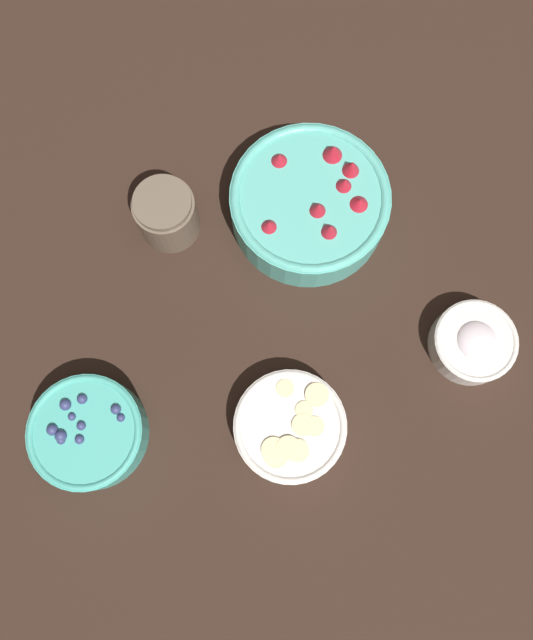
% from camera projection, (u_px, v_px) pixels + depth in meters
% --- Properties ---
extents(ground_plane, '(4.00, 4.00, 0.00)m').
position_uv_depth(ground_plane, '(260.00, 305.00, 0.92)').
color(ground_plane, black).
extents(bowl_strawberries, '(0.23, 0.23, 0.09)m').
position_uv_depth(bowl_strawberries, '(310.00, 203.00, 0.91)').
color(bowl_strawberries, '#56B7A8').
rests_on(bowl_strawberries, ground_plane).
extents(bowl_blueberries, '(0.15, 0.15, 0.06)m').
position_uv_depth(bowl_blueberries, '(88.00, 432.00, 0.84)').
color(bowl_blueberries, '#47AD9E').
rests_on(bowl_blueberries, ground_plane).
extents(bowl_bananas, '(0.15, 0.15, 0.05)m').
position_uv_depth(bowl_bananas, '(290.00, 427.00, 0.85)').
color(bowl_bananas, silver).
rests_on(bowl_bananas, ground_plane).
extents(bowl_cream, '(0.12, 0.12, 0.05)m').
position_uv_depth(bowl_cream, '(473.00, 342.00, 0.88)').
color(bowl_cream, silver).
rests_on(bowl_cream, ground_plane).
extents(jar_chocolate, '(0.09, 0.09, 0.09)m').
position_uv_depth(jar_chocolate, '(167.00, 215.00, 0.90)').
color(jar_chocolate, brown).
rests_on(jar_chocolate, ground_plane).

